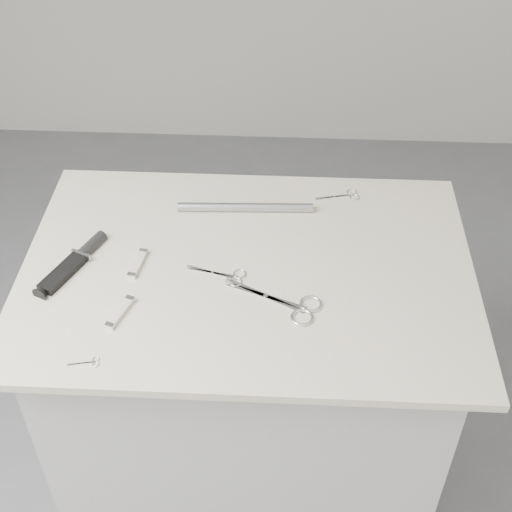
{
  "coord_description": "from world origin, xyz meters",
  "views": [
    {
      "loc": [
        0.08,
        -1.16,
        1.98
      ],
      "look_at": [
        0.02,
        0.04,
        0.92
      ],
      "focal_mm": 50.0,
      "sensor_mm": 36.0,
      "label": 1
    }
  ],
  "objects_px": {
    "large_shears": "(292,305)",
    "sheathed_knife": "(76,260)",
    "metal_rail": "(245,207)",
    "pocket_knife_a": "(120,312)",
    "pocket_knife_b": "(138,263)",
    "plinth": "(249,398)",
    "tiny_scissors": "(88,363)",
    "embroidery_scissors_b": "(344,196)",
    "embroidery_scissors_a": "(227,276)"
  },
  "relations": [
    {
      "from": "tiny_scissors",
      "to": "pocket_knife_b",
      "type": "xyz_separation_m",
      "value": [
        0.05,
        0.28,
        0.0
      ]
    },
    {
      "from": "plinth",
      "to": "pocket_knife_b",
      "type": "height_order",
      "value": "pocket_knife_b"
    },
    {
      "from": "sheathed_knife",
      "to": "embroidery_scissors_b",
      "type": "bearing_deg",
      "value": -40.88
    },
    {
      "from": "plinth",
      "to": "tiny_scissors",
      "type": "height_order",
      "value": "tiny_scissors"
    },
    {
      "from": "plinth",
      "to": "sheathed_knife",
      "type": "distance_m",
      "value": 0.61
    },
    {
      "from": "plinth",
      "to": "metal_rail",
      "type": "xyz_separation_m",
      "value": [
        -0.02,
        0.2,
        0.48
      ]
    },
    {
      "from": "tiny_scissors",
      "to": "sheathed_knife",
      "type": "bearing_deg",
      "value": 96.15
    },
    {
      "from": "tiny_scissors",
      "to": "embroidery_scissors_b",
      "type": "bearing_deg",
      "value": 35.91
    },
    {
      "from": "pocket_knife_a",
      "to": "plinth",
      "type": "bearing_deg",
      "value": -38.54
    },
    {
      "from": "plinth",
      "to": "pocket_knife_a",
      "type": "relative_size",
      "value": 9.54
    },
    {
      "from": "sheathed_knife",
      "to": "pocket_knife_b",
      "type": "relative_size",
      "value": 2.16
    },
    {
      "from": "tiny_scissors",
      "to": "sheathed_knife",
      "type": "distance_m",
      "value": 0.3
    },
    {
      "from": "large_shears",
      "to": "sheathed_knife",
      "type": "bearing_deg",
      "value": -168.22
    },
    {
      "from": "sheathed_knife",
      "to": "metal_rail",
      "type": "height_order",
      "value": "metal_rail"
    },
    {
      "from": "large_shears",
      "to": "sheathed_knife",
      "type": "xyz_separation_m",
      "value": [
        -0.48,
        0.11,
        0.0
      ]
    },
    {
      "from": "plinth",
      "to": "pocket_knife_b",
      "type": "bearing_deg",
      "value": -178.33
    },
    {
      "from": "tiny_scissors",
      "to": "sheathed_knife",
      "type": "relative_size",
      "value": 0.31
    },
    {
      "from": "pocket_knife_a",
      "to": "metal_rail",
      "type": "height_order",
      "value": "metal_rail"
    },
    {
      "from": "pocket_knife_a",
      "to": "metal_rail",
      "type": "xyz_separation_m",
      "value": [
        0.24,
        0.36,
        0.01
      ]
    },
    {
      "from": "embroidery_scissors_a",
      "to": "large_shears",
      "type": "bearing_deg",
      "value": -16.06
    },
    {
      "from": "pocket_knife_a",
      "to": "tiny_scissors",
      "type": "bearing_deg",
      "value": -175.97
    },
    {
      "from": "large_shears",
      "to": "metal_rail",
      "type": "bearing_deg",
      "value": 134.95
    },
    {
      "from": "tiny_scissors",
      "to": "pocket_knife_a",
      "type": "bearing_deg",
      "value": 62.88
    },
    {
      "from": "pocket_knife_a",
      "to": "pocket_knife_b",
      "type": "xyz_separation_m",
      "value": [
        0.01,
        0.15,
        0.0
      ]
    },
    {
      "from": "metal_rail",
      "to": "large_shears",
      "type": "bearing_deg",
      "value": -69.89
    },
    {
      "from": "large_shears",
      "to": "pocket_knife_a",
      "type": "xyz_separation_m",
      "value": [
        -0.35,
        -0.04,
        0.0
      ]
    },
    {
      "from": "large_shears",
      "to": "sheathed_knife",
      "type": "distance_m",
      "value": 0.49
    },
    {
      "from": "embroidery_scissors_a",
      "to": "tiny_scissors",
      "type": "relative_size",
      "value": 2.14
    },
    {
      "from": "tiny_scissors",
      "to": "pocket_knife_a",
      "type": "xyz_separation_m",
      "value": [
        0.04,
        0.13,
        0.0
      ]
    },
    {
      "from": "sheathed_knife",
      "to": "pocket_knife_a",
      "type": "relative_size",
      "value": 2.13
    },
    {
      "from": "pocket_knife_b",
      "to": "metal_rail",
      "type": "bearing_deg",
      "value": -38.22
    },
    {
      "from": "plinth",
      "to": "large_shears",
      "type": "distance_m",
      "value": 0.5
    },
    {
      "from": "large_shears",
      "to": "pocket_knife_a",
      "type": "height_order",
      "value": "pocket_knife_a"
    },
    {
      "from": "embroidery_scissors_a",
      "to": "embroidery_scissors_b",
      "type": "xyz_separation_m",
      "value": [
        0.27,
        0.3,
        -0.0
      ]
    },
    {
      "from": "large_shears",
      "to": "pocket_knife_b",
      "type": "relative_size",
      "value": 2.23
    },
    {
      "from": "pocket_knife_a",
      "to": "pocket_knife_b",
      "type": "bearing_deg",
      "value": 15.73
    },
    {
      "from": "large_shears",
      "to": "pocket_knife_a",
      "type": "bearing_deg",
      "value": -148.58
    },
    {
      "from": "pocket_knife_a",
      "to": "sheathed_knife",
      "type": "bearing_deg",
      "value": 59.58
    },
    {
      "from": "embroidery_scissors_b",
      "to": "sheathed_knife",
      "type": "distance_m",
      "value": 0.67
    },
    {
      "from": "plinth",
      "to": "pocket_knife_a",
      "type": "bearing_deg",
      "value": -148.14
    },
    {
      "from": "plinth",
      "to": "embroidery_scissors_a",
      "type": "xyz_separation_m",
      "value": [
        -0.04,
        -0.03,
        0.47
      ]
    },
    {
      "from": "large_shears",
      "to": "metal_rail",
      "type": "relative_size",
      "value": 0.64
    },
    {
      "from": "embroidery_scissors_a",
      "to": "pocket_knife_a",
      "type": "relative_size",
      "value": 1.4
    },
    {
      "from": "large_shears",
      "to": "tiny_scissors",
      "type": "distance_m",
      "value": 0.43
    },
    {
      "from": "embroidery_scissors_a",
      "to": "sheathed_knife",
      "type": "height_order",
      "value": "sheathed_knife"
    },
    {
      "from": "large_shears",
      "to": "metal_rail",
      "type": "distance_m",
      "value": 0.34
    },
    {
      "from": "large_shears",
      "to": "sheathed_knife",
      "type": "height_order",
      "value": "sheathed_knife"
    },
    {
      "from": "plinth",
      "to": "sheathed_knife",
      "type": "bearing_deg",
      "value": -179.22
    },
    {
      "from": "pocket_knife_b",
      "to": "embroidery_scissors_a",
      "type": "bearing_deg",
      "value": -88.06
    },
    {
      "from": "sheathed_knife",
      "to": "pocket_knife_b",
      "type": "distance_m",
      "value": 0.14
    }
  ]
}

